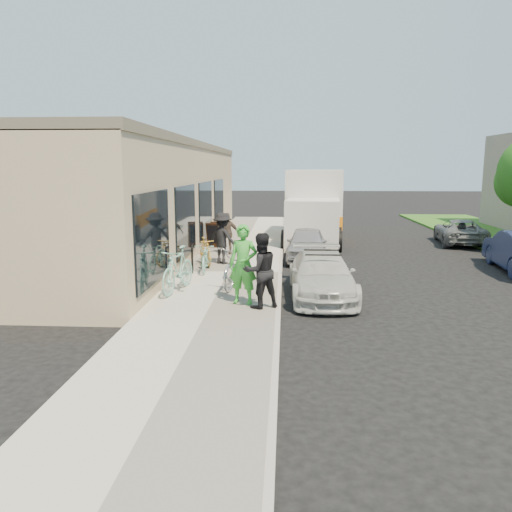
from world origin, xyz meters
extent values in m
plane|color=black|center=(0.00, 0.00, 0.00)|extent=(120.00, 120.00, 0.00)
cube|color=#B6B2A3|center=(-2.00, 3.00, 0.07)|extent=(3.00, 34.00, 0.15)
cube|color=#A39B95|center=(-0.45, 3.00, 0.07)|extent=(0.12, 34.00, 0.13)
cube|color=#CCB18D|center=(-5.25, 8.00, 2.00)|extent=(3.50, 20.00, 4.00)
cube|color=#655C4C|center=(-5.25, 8.00, 4.10)|extent=(3.60, 20.00, 0.25)
cube|color=black|center=(-3.48, 0.00, 1.60)|extent=(0.06, 3.00, 2.20)
cube|color=black|center=(-3.48, 4.00, 1.60)|extent=(0.06, 3.00, 2.20)
cube|color=black|center=(-3.48, 8.00, 1.60)|extent=(0.06, 3.00, 2.20)
cube|color=black|center=(-3.48, 12.00, 1.60)|extent=(0.06, 3.00, 2.20)
cylinder|color=black|center=(-3.06, 2.70, 0.53)|extent=(0.05, 0.05, 0.76)
cylinder|color=black|center=(-3.15, 3.20, 0.53)|extent=(0.05, 0.05, 0.76)
cylinder|color=black|center=(-3.10, 2.95, 0.91)|extent=(0.14, 0.51, 0.05)
cube|color=black|center=(-3.10, 7.47, 0.65)|extent=(0.63, 0.36, 0.98)
cube|color=black|center=(-3.02, 7.82, 0.65)|extent=(0.63, 0.36, 0.98)
cube|color=black|center=(-3.10, 7.44, 0.70)|extent=(0.50, 0.26, 0.70)
imported|color=#BCBCB8|center=(0.63, 0.76, 0.56)|extent=(1.65, 3.91, 1.13)
cylinder|color=black|center=(0.63, 0.34, 1.15)|extent=(0.89, 0.04, 0.04)
cylinder|color=black|center=(0.63, 1.09, 1.15)|extent=(0.89, 0.04, 0.04)
imported|color=#A1A1A6|center=(0.47, 5.86, 0.58)|extent=(1.59, 3.50, 1.16)
cube|color=silver|center=(0.78, 8.32, 1.00)|extent=(2.28, 2.28, 1.99)
cube|color=black|center=(0.78, 8.32, 1.42)|extent=(1.94, 0.24, 0.94)
cube|color=silver|center=(1.07, 11.45, 1.63)|extent=(2.80, 4.61, 3.04)
cube|color=orange|center=(1.07, 11.45, 0.94)|extent=(2.83, 4.63, 0.58)
cylinder|color=black|center=(-0.31, 7.89, 0.42)|extent=(0.34, 0.86, 0.84)
cylinder|color=black|center=(1.78, 7.70, 0.42)|extent=(0.34, 0.86, 0.84)
cylinder|color=black|center=(-0.21, 9.04, 0.42)|extent=(0.34, 0.86, 0.84)
cylinder|color=black|center=(1.89, 8.85, 0.42)|extent=(0.34, 0.86, 0.84)
cylinder|color=black|center=(0.15, 13.01, 0.42)|extent=(0.34, 0.86, 0.84)
cylinder|color=black|center=(2.24, 12.82, 0.42)|extent=(0.34, 0.86, 0.84)
imported|color=#5D6062|center=(7.21, 10.09, 0.53)|extent=(2.31, 4.06, 1.07)
imported|color=#BABABC|center=(-1.54, 1.17, 0.70)|extent=(1.18, 2.22, 1.11)
imported|color=green|center=(-1.26, -0.54, 1.07)|extent=(0.75, 0.58, 1.84)
imported|color=black|center=(-0.85, -0.85, 1.00)|extent=(1.03, 0.95, 1.69)
imported|color=#7DBAA9|center=(-3.01, 0.51, 0.72)|extent=(0.89, 1.96, 1.13)
imported|color=#7DBAA9|center=(-2.71, 3.06, 0.57)|extent=(0.68, 1.65, 0.85)
imported|color=#BF8C2D|center=(-2.87, 3.98, 0.59)|extent=(0.93, 1.53, 0.89)
imported|color=black|center=(-2.35, 4.28, 0.99)|extent=(1.24, 1.08, 1.67)
imported|color=#504239|center=(-2.43, 6.17, 0.90)|extent=(0.90, 0.41, 1.51)
camera|label=1|loc=(-0.31, -11.71, 3.26)|focal=35.00mm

